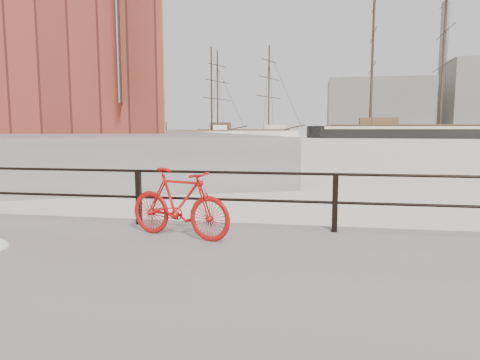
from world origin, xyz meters
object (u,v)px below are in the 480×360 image
at_px(workboat_near, 76,149).
at_px(schooner_mid, 242,138).
at_px(workboat_far, 62,145).
at_px(barque_black, 439,138).
at_px(bicycle, 179,203).
at_px(schooner_left, 184,140).

bearing_deg(workboat_near, schooner_mid, 68.90).
bearing_deg(workboat_far, barque_black, 3.41).
xyz_separation_m(bicycle, workboat_near, (-21.81, 33.66, -0.91)).
relative_size(barque_black, workboat_far, 5.99).
bearing_deg(schooner_mid, bicycle, -61.85).
xyz_separation_m(schooner_left, workboat_far, (-7.39, -28.90, 0.00)).
distance_m(schooner_mid, workboat_near, 52.54).
xyz_separation_m(barque_black, workboat_far, (-59.23, -48.98, 0.00)).
distance_m(schooner_left, workboat_near, 39.78).
distance_m(bicycle, workboat_near, 40.12).
relative_size(schooner_mid, workboat_near, 2.17).
height_order(bicycle, schooner_left, schooner_left).
height_order(schooner_mid, workboat_near, schooner_mid).
height_order(workboat_near, workboat_far, same).
height_order(schooner_mid, workboat_far, schooner_mid).
distance_m(schooner_left, workboat_far, 29.83).
height_order(bicycle, workboat_far, workboat_far).
bearing_deg(bicycle, workboat_near, 140.55).
distance_m(barque_black, schooner_left, 55.59).
relative_size(bicycle, schooner_left, 0.08).
bearing_deg(bicycle, barque_black, 90.34).
xyz_separation_m(schooner_mid, workboat_far, (-16.91, -40.97, 0.00)).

